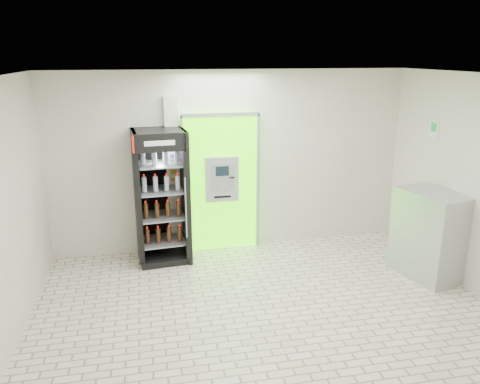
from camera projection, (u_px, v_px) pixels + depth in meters
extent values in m
plane|color=beige|center=(269.00, 319.00, 5.93)|extent=(6.00, 6.00, 0.00)
plane|color=silver|center=(231.00, 161.00, 7.85)|extent=(6.00, 0.00, 6.00)
plane|color=silver|center=(369.00, 322.00, 3.16)|extent=(6.00, 0.00, 6.00)
plane|color=white|center=(274.00, 76.00, 5.08)|extent=(6.00, 6.00, 0.00)
cube|color=#46F201|center=(221.00, 183.00, 7.85)|extent=(1.20, 0.12, 2.30)
cube|color=gray|center=(221.00, 115.00, 7.45)|extent=(1.28, 0.04, 0.06)
cube|color=gray|center=(183.00, 186.00, 7.66)|extent=(0.04, 0.04, 2.30)
cube|color=gray|center=(258.00, 182.00, 7.90)|extent=(0.04, 0.04, 2.30)
cube|color=black|center=(227.00, 220.00, 8.00)|extent=(0.62, 0.01, 0.67)
cube|color=black|center=(200.00, 135.00, 7.49)|extent=(0.22, 0.01, 0.18)
cube|color=#ABADB2|center=(222.00, 179.00, 7.71)|extent=(0.55, 0.12, 0.75)
cube|color=black|center=(222.00, 171.00, 7.61)|extent=(0.22, 0.01, 0.16)
cube|color=gray|center=(222.00, 188.00, 7.69)|extent=(0.16, 0.01, 0.12)
cube|color=black|center=(232.00, 178.00, 7.68)|extent=(0.09, 0.01, 0.02)
cube|color=black|center=(223.00, 197.00, 7.74)|extent=(0.28, 0.01, 0.03)
cube|color=silver|center=(174.00, 177.00, 7.67)|extent=(0.22, 0.10, 2.60)
cube|color=#193FB2|center=(173.00, 156.00, 7.52)|extent=(0.09, 0.01, 0.06)
cube|color=red|center=(173.00, 164.00, 7.56)|extent=(0.09, 0.01, 0.06)
cube|color=yellow|center=(174.00, 172.00, 7.59)|extent=(0.09, 0.01, 0.06)
cube|color=orange|center=(174.00, 180.00, 7.63)|extent=(0.09, 0.01, 0.06)
cube|color=red|center=(174.00, 187.00, 7.67)|extent=(0.09, 0.01, 0.06)
cube|color=black|center=(162.00, 197.00, 7.39)|extent=(0.86, 0.79, 2.13)
cube|color=black|center=(161.00, 191.00, 7.71)|extent=(0.80, 0.13, 2.13)
cube|color=red|center=(160.00, 143.00, 6.79)|extent=(0.78, 0.08, 0.25)
cube|color=white|center=(160.00, 143.00, 6.79)|extent=(0.45, 0.04, 0.07)
cube|color=black|center=(165.00, 255.00, 7.68)|extent=(0.86, 0.79, 0.11)
cylinder|color=gray|center=(186.00, 208.00, 7.13)|extent=(0.03, 0.03, 0.96)
cube|color=gray|center=(164.00, 240.00, 7.60)|extent=(0.72, 0.68, 0.02)
cube|color=gray|center=(163.00, 216.00, 7.48)|extent=(0.72, 0.68, 0.02)
cube|color=gray|center=(161.00, 190.00, 7.36)|extent=(0.72, 0.68, 0.02)
cube|color=gray|center=(160.00, 164.00, 7.24)|extent=(0.72, 0.68, 0.02)
cube|color=#ABADB2|center=(430.00, 234.00, 6.94)|extent=(0.87, 1.11, 1.32)
cube|color=gray|center=(410.00, 232.00, 6.86)|extent=(0.23, 0.94, 0.01)
cube|color=white|center=(434.00, 129.00, 7.22)|extent=(0.02, 0.22, 0.26)
cube|color=#0D9433|center=(434.00, 127.00, 7.21)|extent=(0.00, 0.14, 0.14)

